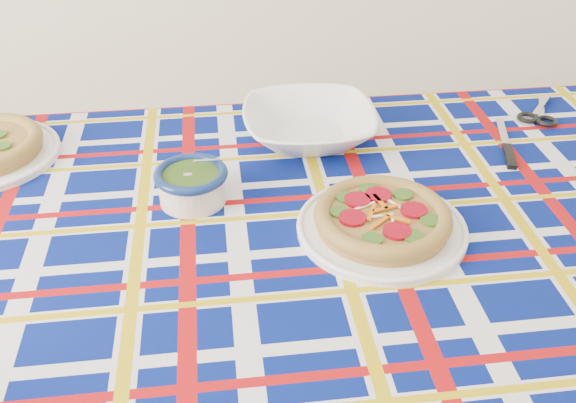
{
  "coord_description": "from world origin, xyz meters",
  "views": [
    {
      "loc": [
        0.13,
        -0.57,
        1.57
      ],
      "look_at": [
        0.28,
        0.46,
        0.86
      ],
      "focal_mm": 40.0,
      "sensor_mm": 36.0,
      "label": 1
    }
  ],
  "objects": [
    {
      "name": "pesto_bowl",
      "position": [
        0.1,
        0.52,
        0.89
      ],
      "size": [
        0.15,
        0.15,
        0.09
      ],
      "primitive_type": null,
      "rotation": [
        0.0,
        0.0,
        -0.06
      ],
      "color": "#213C10",
      "rests_on": "tablecloth"
    },
    {
      "name": "serving_bowl",
      "position": [
        0.37,
        0.74,
        0.88
      ],
      "size": [
        0.32,
        0.32,
        0.08
      ],
      "primitive_type": "imported",
      "rotation": [
        0.0,
        0.0,
        -0.05
      ],
      "color": "white",
      "rests_on": "tablecloth"
    },
    {
      "name": "kitchen_scissors",
      "position": [
        0.99,
        0.81,
        0.85
      ],
      "size": [
        0.2,
        0.23,
        0.02
      ],
      "primitive_type": null,
      "rotation": [
        0.0,
        0.0,
        0.98
      ],
      "color": "silver",
      "rests_on": "tablecloth"
    },
    {
      "name": "main_focaccia_plate",
      "position": [
        0.44,
        0.37,
        0.88
      ],
      "size": [
        0.37,
        0.37,
        0.06
      ],
      "primitive_type": null,
      "rotation": [
        0.0,
        0.0,
        -0.11
      ],
      "color": "olive",
      "rests_on": "tablecloth"
    },
    {
      "name": "tablecloth",
      "position": [
        0.26,
        0.39,
        0.78
      ],
      "size": [
        1.85,
        1.19,
        0.12
      ],
      "primitive_type": null,
      "rotation": [
        0.0,
        0.0,
        -0.02
      ],
      "color": "navy",
      "rests_on": "dining_table"
    },
    {
      "name": "dining_table",
      "position": [
        0.26,
        0.39,
        0.76
      ],
      "size": [
        1.81,
        1.15,
        0.84
      ],
      "rotation": [
        0.0,
        0.0,
        -0.02
      ],
      "color": "brown",
      "rests_on": "floor"
    },
    {
      "name": "table_knife",
      "position": [
        0.83,
        0.7,
        0.85
      ],
      "size": [
        0.1,
        0.25,
        0.01
      ],
      "primitive_type": null,
      "rotation": [
        0.0,
        0.0,
        1.27
      ],
      "color": "silver",
      "rests_on": "tablecloth"
    }
  ]
}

